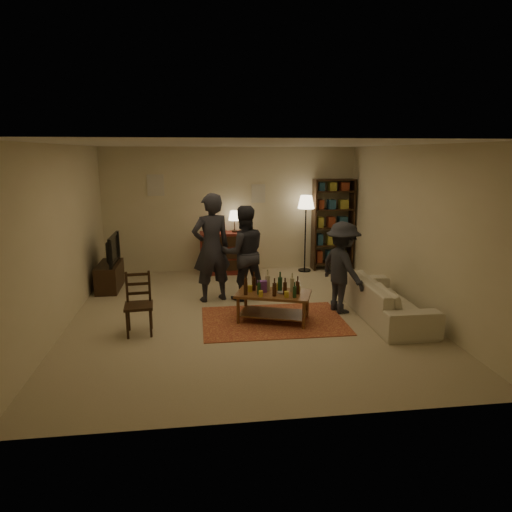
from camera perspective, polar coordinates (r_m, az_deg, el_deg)
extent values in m
plane|color=#C6B793|center=(7.46, -1.23, -7.40)|extent=(6.00, 6.00, 0.00)
plane|color=beige|center=(10.07, -3.13, 5.79)|extent=(5.50, 0.00, 5.50)
plane|color=beige|center=(7.35, -23.14, 2.16)|extent=(0.00, 6.00, 6.00)
plane|color=beige|center=(7.89, 19.03, 3.16)|extent=(0.00, 6.00, 6.00)
plane|color=beige|center=(4.22, 3.12, -4.13)|extent=(5.50, 0.00, 5.50)
plane|color=white|center=(7.01, -1.34, 13.81)|extent=(6.00, 6.00, 0.00)
cube|color=beige|center=(10.00, -12.44, 8.63)|extent=(0.35, 0.03, 0.45)
cube|color=beige|center=(10.07, 0.29, 7.81)|extent=(0.30, 0.03, 0.40)
cube|color=maroon|center=(7.22, 2.17, -8.05)|extent=(2.20, 1.50, 0.01)
cube|color=brown|center=(7.08, 2.20, -4.76)|extent=(1.27, 0.96, 0.04)
cube|color=brown|center=(7.18, 2.17, -7.18)|extent=(1.14, 0.83, 0.02)
cylinder|color=brown|center=(7.03, -2.25, -6.89)|extent=(0.05, 0.05, 0.42)
cylinder|color=brown|center=(6.86, 5.99, -7.45)|extent=(0.05, 0.05, 0.42)
cylinder|color=brown|center=(7.48, -1.30, -5.64)|extent=(0.05, 0.05, 0.42)
cylinder|color=brown|center=(7.32, 6.42, -6.14)|extent=(0.05, 0.05, 0.42)
cylinder|color=gold|center=(7.11, -0.73, -4.09)|extent=(0.07, 0.07, 0.10)
cylinder|color=gold|center=(6.87, 0.61, -4.73)|extent=(0.07, 0.07, 0.09)
cylinder|color=gold|center=(7.22, 2.85, -3.79)|extent=(0.07, 0.07, 0.11)
cylinder|color=gold|center=(6.86, 3.84, -4.80)|extent=(0.07, 0.07, 0.09)
cylinder|color=gold|center=(7.15, 5.28, -4.04)|extent=(0.07, 0.07, 0.10)
cube|color=#6B389A|center=(7.10, 0.80, -3.78)|extent=(0.14, 0.10, 0.18)
cylinder|color=gray|center=(7.03, 3.14, -4.62)|extent=(0.12, 0.12, 0.03)
cube|color=black|center=(6.80, -14.46, -6.06)|extent=(0.43, 0.43, 0.04)
cylinder|color=black|center=(6.73, -15.79, -8.30)|extent=(0.04, 0.04, 0.42)
cylinder|color=black|center=(6.72, -13.02, -8.20)|extent=(0.04, 0.04, 0.42)
cylinder|color=black|center=(7.03, -15.62, -7.37)|extent=(0.04, 0.04, 0.42)
cylinder|color=black|center=(7.02, -12.98, -7.27)|extent=(0.04, 0.04, 0.42)
cube|color=black|center=(6.88, -14.52, -3.62)|extent=(0.32, 0.05, 0.47)
cube|color=black|center=(9.23, -17.82, -2.43)|extent=(0.40, 1.00, 0.50)
imported|color=black|center=(9.10, -17.92, 0.78)|extent=(0.13, 0.97, 0.56)
cube|color=maroon|center=(9.93, -4.10, 0.41)|extent=(1.00, 0.48, 0.90)
cube|color=black|center=(9.74, -3.99, -1.23)|extent=(0.92, 0.02, 0.22)
cube|color=black|center=(9.68, -4.01, 0.26)|extent=(0.92, 0.02, 0.22)
cube|color=black|center=(9.63, -4.03, 1.78)|extent=(0.92, 0.02, 0.22)
cylinder|color=black|center=(9.86, -2.69, 3.12)|extent=(0.12, 0.12, 0.04)
cylinder|color=black|center=(9.84, -2.69, 3.86)|extent=(0.02, 0.02, 0.22)
cone|color=#FFE5B2|center=(9.81, -2.71, 5.08)|extent=(0.26, 0.26, 0.20)
cube|color=black|center=(10.20, 7.26, 3.81)|extent=(0.04, 0.34, 2.00)
cube|color=black|center=(10.45, 11.84, 3.86)|extent=(0.04, 0.34, 2.00)
cube|color=black|center=(10.48, 9.41, -0.76)|extent=(0.90, 0.34, 0.03)
cube|color=black|center=(10.39, 9.49, 1.39)|extent=(0.90, 0.34, 0.03)
cube|color=black|center=(10.32, 9.57, 3.56)|extent=(0.90, 0.34, 0.03)
cube|color=black|center=(10.27, 9.65, 5.77)|extent=(0.90, 0.34, 0.03)
cube|color=black|center=(10.23, 9.73, 7.99)|extent=(0.90, 0.34, 0.03)
cube|color=black|center=(10.21, 9.79, 9.39)|extent=(0.90, 0.34, 0.03)
cube|color=maroon|center=(10.36, 7.85, -0.03)|extent=(0.12, 0.22, 0.26)
cube|color=navy|center=(10.43, 9.17, 0.01)|extent=(0.15, 0.22, 0.26)
cube|color=#9B9533|center=(10.51, 10.58, 0.05)|extent=(0.18, 0.22, 0.26)
cube|color=navy|center=(10.29, 7.91, 2.09)|extent=(0.12, 0.22, 0.24)
cube|color=#9B9533|center=(10.35, 9.25, 2.11)|extent=(0.15, 0.22, 0.24)
cube|color=maroon|center=(10.43, 10.67, 2.14)|extent=(0.18, 0.22, 0.24)
cube|color=#9B9533|center=(10.22, 7.98, 4.23)|extent=(0.12, 0.22, 0.22)
cube|color=maroon|center=(10.29, 9.33, 4.25)|extent=(0.15, 0.22, 0.22)
cube|color=navy|center=(10.37, 10.76, 4.26)|extent=(0.18, 0.22, 0.22)
cube|color=maroon|center=(10.17, 8.05, 6.41)|extent=(0.12, 0.22, 0.20)
cube|color=navy|center=(10.24, 9.40, 6.40)|extent=(0.15, 0.22, 0.20)
cube|color=#9B9533|center=(10.32, 10.85, 6.40)|extent=(0.18, 0.22, 0.20)
cube|color=navy|center=(10.14, 8.12, 8.60)|extent=(0.12, 0.22, 0.18)
cube|color=#9B9533|center=(10.21, 9.48, 8.58)|extent=(0.15, 0.22, 0.18)
cube|color=maroon|center=(10.29, 10.94, 8.55)|extent=(0.18, 0.22, 0.18)
cylinder|color=black|center=(10.22, 6.07, -1.78)|extent=(0.28, 0.28, 0.03)
cylinder|color=black|center=(10.06, 6.17, 2.24)|extent=(0.03, 0.03, 1.49)
cone|color=#FFE5B2|center=(9.95, 6.28, 6.73)|extent=(0.36, 0.36, 0.28)
imported|color=beige|center=(7.55, 16.02, -5.24)|extent=(0.81, 2.08, 0.61)
imported|color=#24242B|center=(7.99, -5.60, 1.02)|extent=(0.81, 0.66, 1.91)
imported|color=#25262D|center=(8.06, -1.57, 0.37)|extent=(0.90, 0.74, 1.69)
imported|color=#25262C|center=(7.55, 10.73, -1.43)|extent=(0.84, 1.10, 1.50)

